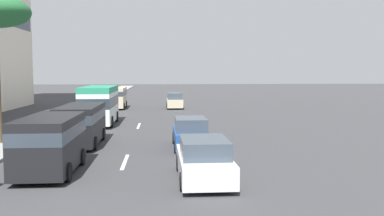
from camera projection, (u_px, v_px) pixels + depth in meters
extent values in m
plane|color=#38383A|center=(142.00, 119.00, 36.30)|extent=(198.00, 198.00, 0.00)
cube|color=gray|center=(56.00, 118.00, 35.74)|extent=(162.00, 3.52, 0.15)
cube|color=silver|center=(125.00, 162.00, 18.87)|extent=(3.20, 0.16, 0.01)
cube|color=silver|center=(139.00, 126.00, 31.34)|extent=(3.20, 0.16, 0.01)
cube|color=beige|center=(116.00, 97.00, 45.99)|extent=(5.10, 1.98, 2.09)
cube|color=#2D3842|center=(116.00, 93.00, 45.95)|extent=(5.11, 1.98, 0.50)
cylinder|color=black|center=(124.00, 106.00, 44.62)|extent=(0.72, 0.24, 0.72)
cylinder|color=black|center=(106.00, 106.00, 44.48)|extent=(0.72, 0.24, 0.72)
cylinder|color=black|center=(126.00, 104.00, 47.66)|extent=(0.72, 0.24, 0.72)
cylinder|color=black|center=(109.00, 104.00, 47.52)|extent=(0.72, 0.24, 0.72)
cube|color=silver|center=(99.00, 107.00, 32.12)|extent=(6.38, 2.28, 2.25)
cube|color=#268C66|center=(99.00, 89.00, 32.01)|extent=(6.38, 2.28, 0.43)
cube|color=#28333D|center=(99.00, 101.00, 32.08)|extent=(6.39, 2.28, 0.75)
cylinder|color=black|center=(111.00, 122.00, 30.45)|extent=(0.84, 0.26, 0.84)
cylinder|color=black|center=(81.00, 122.00, 30.28)|extent=(0.84, 0.26, 0.84)
cylinder|color=black|center=(116.00, 116.00, 34.12)|extent=(0.84, 0.26, 0.84)
cylinder|color=black|center=(89.00, 117.00, 33.96)|extent=(0.84, 0.26, 0.84)
cube|color=silver|center=(204.00, 165.00, 15.78)|extent=(4.69, 1.86, 0.78)
cube|color=#38424C|center=(204.00, 147.00, 15.48)|extent=(2.58, 1.71, 0.63)
cylinder|color=black|center=(179.00, 163.00, 17.18)|extent=(0.64, 0.22, 0.64)
cylinder|color=black|center=(221.00, 162.00, 17.31)|extent=(0.64, 0.22, 0.64)
cylinder|color=black|center=(183.00, 181.00, 14.29)|extent=(0.64, 0.22, 0.64)
cylinder|color=black|center=(233.00, 180.00, 14.42)|extent=(0.64, 0.22, 0.64)
cube|color=beige|center=(175.00, 103.00, 46.32)|extent=(4.02, 1.70, 0.84)
cube|color=#38424C|center=(175.00, 96.00, 46.05)|extent=(2.21, 1.57, 0.69)
cylinder|color=black|center=(167.00, 105.00, 47.52)|extent=(0.64, 0.22, 0.64)
cylinder|color=black|center=(181.00, 104.00, 47.64)|extent=(0.64, 0.22, 0.64)
cylinder|color=black|center=(168.00, 106.00, 45.05)|extent=(0.64, 0.22, 0.64)
cylinder|color=black|center=(182.00, 106.00, 45.17)|extent=(0.64, 0.22, 0.64)
cube|color=black|center=(81.00, 123.00, 23.10)|extent=(5.29, 2.00, 2.01)
cube|color=#2D3842|center=(81.00, 115.00, 23.06)|extent=(5.30, 2.00, 0.48)
cylinder|color=black|center=(94.00, 143.00, 21.66)|extent=(0.72, 0.24, 0.72)
cylinder|color=black|center=(57.00, 144.00, 21.52)|extent=(0.72, 0.24, 0.72)
cylinder|color=black|center=(103.00, 134.00, 24.82)|extent=(0.72, 0.24, 0.72)
cylinder|color=black|center=(70.00, 134.00, 24.67)|extent=(0.72, 0.24, 0.72)
cube|color=black|center=(50.00, 143.00, 16.67)|extent=(4.62, 1.98, 2.07)
cube|color=#2D3842|center=(50.00, 131.00, 16.63)|extent=(4.63, 1.98, 0.50)
cylinder|color=black|center=(67.00, 172.00, 15.44)|extent=(0.72, 0.24, 0.72)
cylinder|color=black|center=(15.00, 173.00, 15.30)|extent=(0.72, 0.24, 0.72)
cylinder|color=black|center=(81.00, 157.00, 18.20)|extent=(0.72, 0.24, 0.72)
cylinder|color=black|center=(37.00, 158.00, 18.05)|extent=(0.72, 0.24, 0.72)
cube|color=#1E478C|center=(190.00, 137.00, 22.29)|extent=(4.39, 1.73, 0.80)
cube|color=#38424C|center=(191.00, 124.00, 22.01)|extent=(2.42, 1.59, 0.66)
cylinder|color=black|center=(175.00, 138.00, 23.61)|extent=(0.64, 0.22, 0.64)
cylinder|color=black|center=(203.00, 138.00, 23.73)|extent=(0.64, 0.22, 0.64)
cylinder|color=black|center=(176.00, 147.00, 20.90)|extent=(0.64, 0.22, 0.64)
cylinder|color=black|center=(208.00, 146.00, 21.03)|extent=(0.64, 0.22, 0.64)
cube|color=#2D3847|center=(14.00, 18.00, 45.60)|extent=(11.52, 0.08, 1.96)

